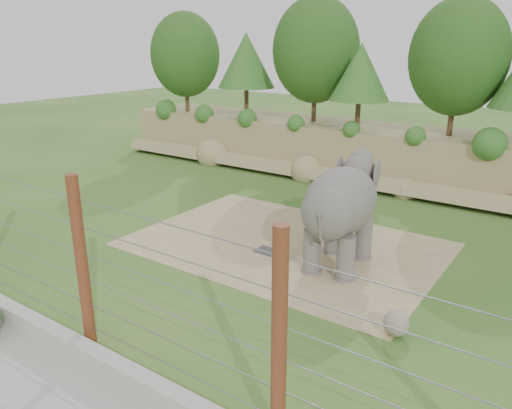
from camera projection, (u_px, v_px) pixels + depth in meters
The scene contains 8 objects.
ground at pixel (217, 273), 14.79m from camera, with size 90.00×90.00×0.00m, color #32611F.
back_embankment at pixel (398, 99), 23.08m from camera, with size 30.00×5.52×8.77m.
dirt_patch at pixel (285, 244), 16.85m from camera, with size 10.00×7.00×0.02m, color #9A8861.
drain_grate at pixel (270, 252), 16.18m from camera, with size 1.00×0.60×0.03m, color #262628.
elephant at pixel (340, 216), 14.80m from camera, with size 1.69×3.95×3.20m, color #5C5752, non-canonical shape.
stone_ball at pixel (396, 323), 11.56m from camera, with size 0.61×0.61×0.61m, color gray.
retaining_wall at pixel (71, 346), 10.82m from camera, with size 26.00×0.35×0.50m, color #A19E96.
barrier_fence at pixel (82, 265), 10.66m from camera, with size 20.26×0.26×4.00m.
Camera 1 is at (8.62, -10.32, 6.58)m, focal length 35.00 mm.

